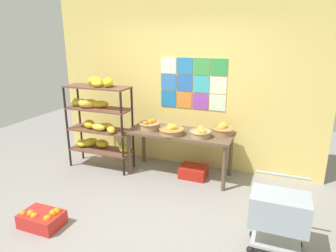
{
  "coord_description": "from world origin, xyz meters",
  "views": [
    {
      "loc": [
        1.57,
        -2.9,
        2.18
      ],
      "look_at": [
        0.11,
        0.88,
        0.95
      ],
      "focal_mm": 32.06,
      "sensor_mm": 36.0,
      "label": 1
    }
  ],
  "objects": [
    {
      "name": "fruit_basket_back_right",
      "position": [
        0.77,
        1.48,
        0.8
      ],
      "size": [
        0.34,
        0.34,
        0.17
      ],
      "color": "#A37246",
      "rests_on": "display_table"
    },
    {
      "name": "orange_crate_foreground",
      "position": [
        -0.93,
        -0.56,
        0.1
      ],
      "size": [
        0.48,
        0.33,
        0.23
      ],
      "color": "red",
      "rests_on": "ground"
    },
    {
      "name": "fruit_basket_centre",
      "position": [
        -0.36,
        1.28,
        0.81
      ],
      "size": [
        0.34,
        0.34,
        0.17
      ],
      "color": "tan",
      "rests_on": "display_table"
    },
    {
      "name": "fruit_basket_right",
      "position": [
        0.05,
        1.18,
        0.8
      ],
      "size": [
        0.39,
        0.39,
        0.15
      ],
      "color": "#9F7740",
      "rests_on": "display_table"
    },
    {
      "name": "fruit_basket_back_left",
      "position": [
        0.5,
        1.22,
        0.8
      ],
      "size": [
        0.32,
        0.32,
        0.15
      ],
      "color": "tan",
      "rests_on": "display_table"
    },
    {
      "name": "back_wall_with_art",
      "position": [
        0.0,
        1.82,
        1.46
      ],
      "size": [
        4.6,
        0.07,
        2.91
      ],
      "color": "#E9CB6A",
      "rests_on": "ground"
    },
    {
      "name": "ground",
      "position": [
        0.0,
        0.0,
        0.0
      ],
      "size": [
        9.58,
        9.58,
        0.0
      ],
      "primitive_type": "plane",
      "color": "gray"
    },
    {
      "name": "display_table",
      "position": [
        0.13,
        1.34,
        0.65
      ],
      "size": [
        1.66,
        0.66,
        0.73
      ],
      "color": "brown",
      "rests_on": "ground"
    },
    {
      "name": "banana_shelf_unit",
      "position": [
        -1.25,
        1.16,
        0.88
      ],
      "size": [
        1.12,
        0.49,
        1.54
      ],
      "color": "black",
      "rests_on": "ground"
    },
    {
      "name": "produce_crate_under_table",
      "position": [
        0.37,
        1.34,
        0.09
      ],
      "size": [
        0.42,
        0.35,
        0.17
      ],
      "primitive_type": "cube",
      "color": "#B22015",
      "rests_on": "ground"
    },
    {
      "name": "shopping_cart",
      "position": [
        1.66,
        -0.01,
        0.46
      ],
      "size": [
        0.57,
        0.42,
        0.79
      ],
      "rotation": [
        0.0,
        0.0,
        0.09
      ],
      "color": "black",
      "rests_on": "ground"
    }
  ]
}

